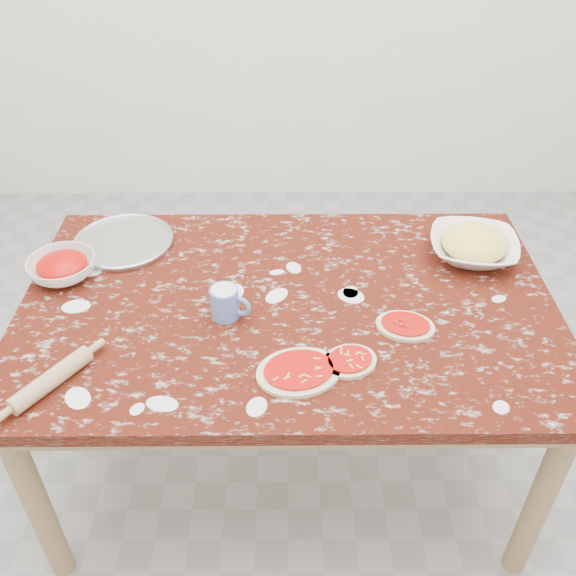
# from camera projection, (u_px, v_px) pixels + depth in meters

# --- Properties ---
(ground) EXTENTS (4.00, 4.00, 0.00)m
(ground) POSITION_uv_depth(u_px,v_px,m) (288.00, 456.00, 2.32)
(ground) COLOR gray
(worktable) EXTENTS (1.60, 1.00, 0.75)m
(worktable) POSITION_uv_depth(u_px,v_px,m) (288.00, 322.00, 1.91)
(worktable) COLOR #3A1008
(worktable) RESTS_ON ground
(pizza_tray) EXTENTS (0.40, 0.40, 0.01)m
(pizza_tray) POSITION_uv_depth(u_px,v_px,m) (124.00, 242.00, 2.09)
(pizza_tray) COLOR #B2B2B7
(pizza_tray) RESTS_ON worktable
(sauce_bowl) EXTENTS (0.24, 0.24, 0.07)m
(sauce_bowl) POSITION_uv_depth(u_px,v_px,m) (63.00, 268.00, 1.93)
(sauce_bowl) COLOR white
(sauce_bowl) RESTS_ON worktable
(cheese_bowl) EXTENTS (0.32, 0.32, 0.07)m
(cheese_bowl) POSITION_uv_depth(u_px,v_px,m) (473.00, 248.00, 2.02)
(cheese_bowl) COLOR white
(cheese_bowl) RESTS_ON worktable
(flour_mug) EXTENTS (0.12, 0.08, 0.10)m
(flour_mug) POSITION_uv_depth(u_px,v_px,m) (226.00, 302.00, 1.77)
(flour_mug) COLOR #547BC8
(flour_mug) RESTS_ON worktable
(pizza_left) EXTENTS (0.26, 0.22, 0.02)m
(pizza_left) POSITION_uv_depth(u_px,v_px,m) (299.00, 372.00, 1.61)
(pizza_left) COLOR beige
(pizza_left) RESTS_ON worktable
(pizza_mid) EXTENTS (0.18, 0.17, 0.02)m
(pizza_mid) POSITION_uv_depth(u_px,v_px,m) (350.00, 361.00, 1.64)
(pizza_mid) COLOR beige
(pizza_mid) RESTS_ON worktable
(pizza_right) EXTENTS (0.19, 0.16, 0.02)m
(pizza_right) POSITION_uv_depth(u_px,v_px,m) (405.00, 326.00, 1.75)
(pizza_right) COLOR beige
(pizza_right) RESTS_ON worktable
(rolling_pin) EXTENTS (0.17, 0.22, 0.05)m
(rolling_pin) POSITION_uv_depth(u_px,v_px,m) (51.00, 379.00, 1.57)
(rolling_pin) COLOR tan
(rolling_pin) RESTS_ON worktable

